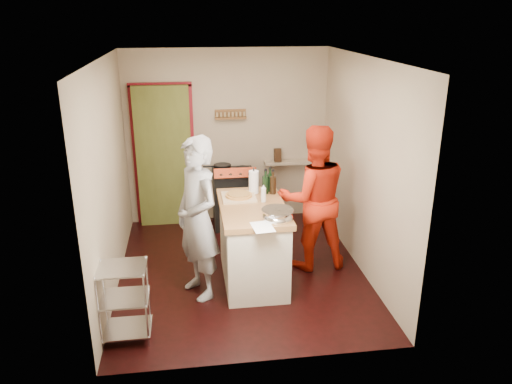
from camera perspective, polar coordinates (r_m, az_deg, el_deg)
floor at (r=6.37m, az=-1.69°, el=-8.94°), size 3.50×3.50×0.00m
back_wall at (r=7.58m, az=-8.11°, el=4.88°), size 3.00×0.44×2.60m
left_wall at (r=5.89m, az=-16.48°, el=1.57°), size 0.04×3.50×2.60m
right_wall at (r=6.19m, az=12.14°, el=2.81°), size 0.04×3.50×2.60m
ceiling at (r=5.60m, az=-1.97°, el=15.16°), size 3.00×3.50×0.02m
stove at (r=7.48m, az=-2.57°, el=-0.65°), size 0.60×0.63×1.00m
wire_shelving at (r=5.13m, az=-14.85°, el=-11.74°), size 0.48×0.40×0.80m
island at (r=5.94m, az=-0.33°, el=-5.67°), size 0.77×1.42×1.28m
person_stripe at (r=5.52m, az=-6.70°, el=-3.08°), size 0.71×0.81×1.86m
person_red at (r=6.17m, az=6.55°, el=-0.70°), size 0.91×0.73×1.83m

